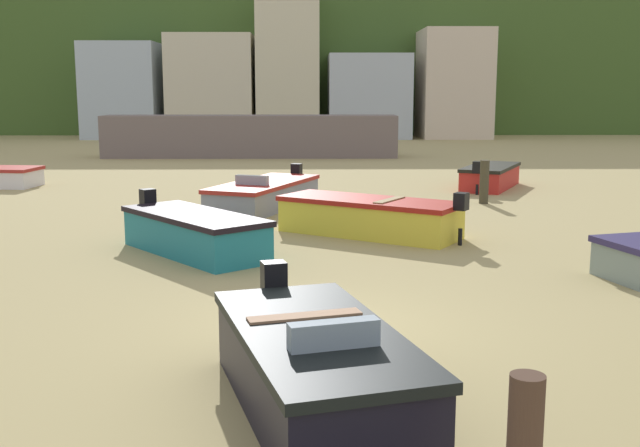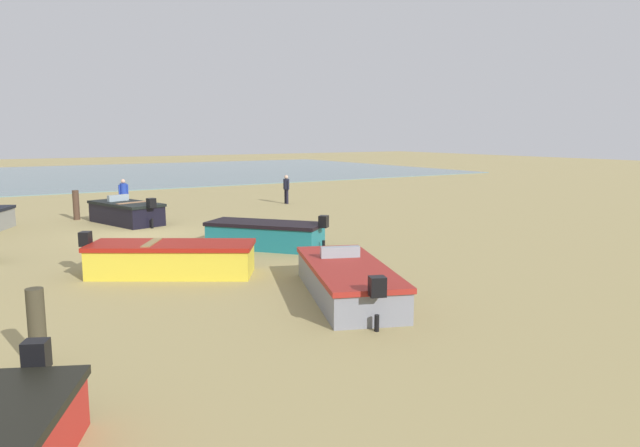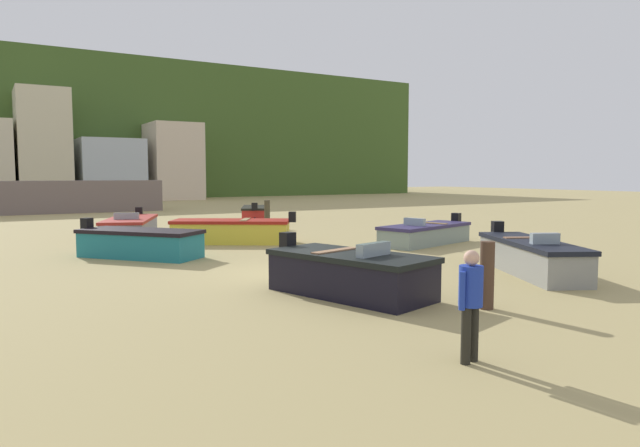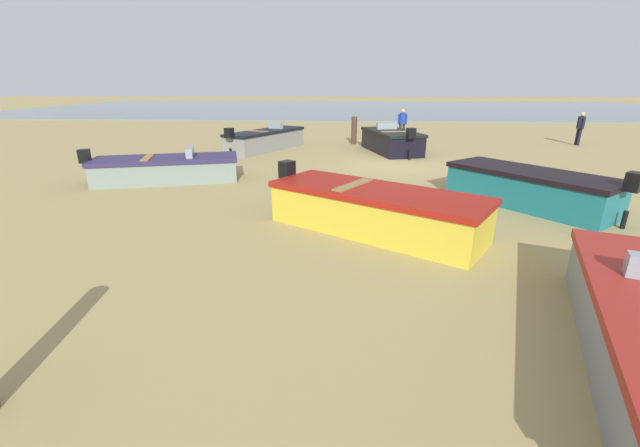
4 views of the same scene
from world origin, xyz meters
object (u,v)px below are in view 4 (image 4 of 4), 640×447
(boat_black_3, at_px, (391,141))
(boat_teal_7, at_px, (530,188))
(boat_grey_1, at_px, (167,169))
(beach_walker_foreground, at_px, (580,126))
(beach_walker_distant, at_px, (402,121))
(boat_grey_4, at_px, (266,140))
(mooring_post_near_water, at_px, (354,130))
(boat_yellow_5, at_px, (374,210))

(boat_black_3, relative_size, boat_teal_7, 1.02)
(boat_grey_1, relative_size, beach_walker_foreground, 2.90)
(boat_black_3, relative_size, beach_walker_distant, 2.56)
(beach_walker_distant, bearing_deg, boat_grey_4, -159.07)
(mooring_post_near_water, bearing_deg, boat_grey_1, 55.27)
(beach_walker_foreground, bearing_deg, boat_yellow_5, 142.62)
(boat_grey_4, relative_size, beach_walker_foreground, 2.89)
(boat_grey_4, distance_m, boat_yellow_5, 11.45)
(boat_grey_4, bearing_deg, boat_grey_1, -79.83)
(boat_grey_4, xyz_separation_m, boat_yellow_5, (-4.35, 10.59, -0.00))
(mooring_post_near_water, height_order, beach_walker_foreground, beach_walker_foreground)
(boat_grey_1, bearing_deg, mooring_post_near_water, 129.30)
(boat_grey_1, height_order, boat_yellow_5, boat_yellow_5)
(boat_yellow_5, distance_m, beach_walker_foreground, 17.15)
(boat_grey_4, relative_size, boat_yellow_5, 1.00)
(boat_yellow_5, height_order, beach_walker_foreground, beach_walker_foreground)
(boat_black_3, bearing_deg, beach_walker_distant, 61.13)
(boat_teal_7, bearing_deg, boat_grey_4, 95.10)
(boat_teal_7, bearing_deg, mooring_post_near_water, 72.12)
(boat_grey_1, distance_m, beach_walker_distant, 13.95)
(boat_grey_4, distance_m, mooring_post_near_water, 4.69)
(boat_yellow_5, xyz_separation_m, boat_teal_7, (-4.02, -2.11, -0.00))
(boat_grey_1, bearing_deg, boat_black_3, 113.20)
(boat_yellow_5, distance_m, beach_walker_distant, 15.24)
(boat_grey_1, xyz_separation_m, boat_yellow_5, (-6.27, 4.15, 0.07))
(boat_grey_1, relative_size, mooring_post_near_water, 3.46)
(mooring_post_near_water, height_order, beach_walker_distant, beach_walker_distant)
(boat_grey_1, relative_size, boat_teal_7, 1.16)
(beach_walker_foreground, relative_size, beach_walker_distant, 1.00)
(mooring_post_near_water, relative_size, beach_walker_foreground, 0.84)
(boat_grey_1, xyz_separation_m, boat_grey_4, (-1.92, -6.43, 0.07))
(boat_black_3, xyz_separation_m, beach_walker_distant, (-1.04, -4.63, 0.46))
(boat_grey_4, relative_size, mooring_post_near_water, 3.44)
(boat_grey_1, relative_size, boat_black_3, 1.13)
(boat_grey_4, bearing_deg, boat_yellow_5, -40.84)
(beach_walker_distant, bearing_deg, boat_teal_7, -95.31)
(mooring_post_near_water, distance_m, beach_walker_distant, 3.47)
(mooring_post_near_water, distance_m, beach_walker_foreground, 11.22)
(boat_black_3, distance_m, beach_walker_foreground, 9.97)
(mooring_post_near_water, bearing_deg, beach_walker_foreground, -178.31)
(boat_teal_7, height_order, mooring_post_near_water, mooring_post_near_water)
(boat_black_3, bearing_deg, boat_teal_7, -88.62)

